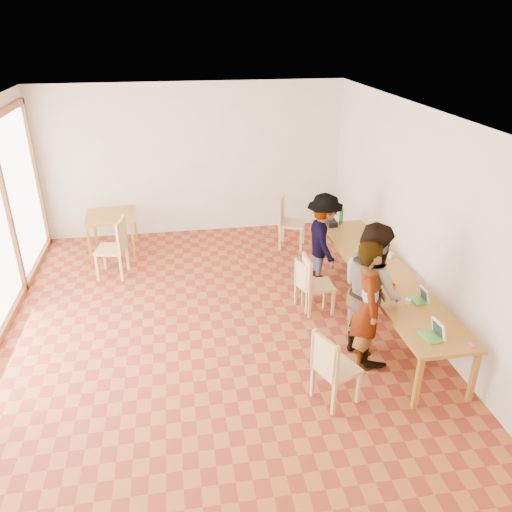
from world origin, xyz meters
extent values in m
plane|color=#9F5126|center=(0.00, 0.00, 0.00)|extent=(8.00, 8.00, 0.00)
cube|color=white|center=(0.00, 4.00, 1.50)|extent=(6.00, 0.10, 3.00)
cube|color=white|center=(3.00, 0.00, 1.50)|extent=(0.10, 8.00, 3.00)
cube|color=white|center=(0.00, 0.00, 3.02)|extent=(6.00, 8.00, 0.04)
cube|color=#A46D24|center=(2.50, 0.18, 0.72)|extent=(0.80, 4.00, 0.05)
cube|color=#A46D24|center=(2.16, -1.76, 0.35)|extent=(0.06, 0.06, 0.70)
cube|color=#A46D24|center=(2.16, 2.12, 0.35)|extent=(0.06, 0.06, 0.70)
cube|color=#A46D24|center=(2.84, -1.76, 0.35)|extent=(0.06, 0.06, 0.70)
cube|color=#A46D24|center=(2.84, 2.12, 0.35)|extent=(0.06, 0.06, 0.70)
cube|color=#A46D24|center=(-1.61, 3.20, 0.72)|extent=(0.90, 0.90, 0.05)
cube|color=#A46D24|center=(-2.00, 2.81, 0.35)|extent=(0.05, 0.05, 0.70)
cube|color=#A46D24|center=(-2.00, 3.59, 0.35)|extent=(0.05, 0.05, 0.70)
cube|color=#A46D24|center=(-1.22, 2.81, 0.35)|extent=(0.05, 0.05, 0.70)
cube|color=#A46D24|center=(-1.22, 3.59, 0.35)|extent=(0.05, 0.05, 0.70)
cube|color=#E4B572|center=(1.30, -1.46, 0.45)|extent=(0.57, 0.57, 0.04)
cube|color=#E4B572|center=(1.12, -1.54, 0.69)|extent=(0.21, 0.42, 0.46)
cube|color=#E4B572|center=(1.64, 0.48, 0.43)|extent=(0.44, 0.44, 0.04)
cube|color=#E4B572|center=(1.44, 0.47, 0.68)|extent=(0.05, 0.43, 0.44)
cube|color=#E4B572|center=(1.55, 0.61, 0.38)|extent=(0.47, 0.47, 0.04)
cube|color=#E4B572|center=(1.39, 0.56, 0.59)|extent=(0.15, 0.36, 0.39)
cube|color=#E4B572|center=(1.78, 2.85, 0.49)|extent=(0.61, 0.61, 0.05)
cube|color=#E4B572|center=(1.58, 2.93, 0.76)|extent=(0.21, 0.46, 0.50)
cube|color=#E4B572|center=(-1.55, 2.19, 0.49)|extent=(0.56, 0.56, 0.05)
cube|color=#E4B572|center=(-1.34, 2.15, 0.76)|extent=(0.14, 0.48, 0.50)
imported|color=gray|center=(1.88, -0.83, 0.86)|extent=(0.57, 0.72, 1.72)
imported|color=gray|center=(1.98, -0.63, 0.93)|extent=(0.78, 0.96, 1.86)
imported|color=gray|center=(1.95, 1.36, 0.78)|extent=(0.61, 1.02, 1.56)
cube|color=green|center=(2.39, -1.48, 0.76)|extent=(0.21, 0.27, 0.03)
cube|color=white|center=(2.48, -1.47, 0.86)|extent=(0.10, 0.24, 0.21)
cube|color=green|center=(2.62, -0.69, 0.76)|extent=(0.16, 0.23, 0.02)
cube|color=white|center=(2.69, -0.68, 0.84)|extent=(0.07, 0.21, 0.18)
cube|color=green|center=(2.41, 0.90, 0.76)|extent=(0.25, 0.29, 0.03)
cube|color=white|center=(2.49, 0.87, 0.85)|extent=(0.15, 0.24, 0.21)
imported|color=orange|center=(2.39, -0.37, 0.80)|extent=(0.12, 0.12, 0.10)
cylinder|color=#106527|center=(2.48, 2.07, 0.89)|extent=(0.07, 0.07, 0.28)
cylinder|color=silver|center=(2.77, 0.58, 0.80)|extent=(0.07, 0.07, 0.09)
cylinder|color=white|center=(2.46, -0.71, 0.78)|extent=(0.08, 0.08, 0.06)
cube|color=#CC4867|center=(2.77, -1.70, 0.76)|extent=(0.05, 0.10, 0.01)
cube|color=black|center=(2.29, 2.02, 0.80)|extent=(0.16, 0.26, 0.09)
camera|label=1|loc=(-0.36, -5.84, 4.07)|focal=35.00mm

